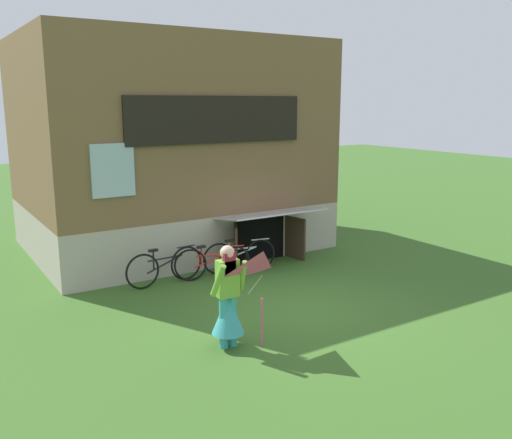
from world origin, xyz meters
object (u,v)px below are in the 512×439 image
object	(u,v)px
person	(228,305)
bicycle_red	(212,263)
kite	(263,273)
bicycle_silver	(240,256)
bicycle_black	(165,267)

from	to	relation	value
person	bicycle_red	bearing A→B (deg)	78.49
kite	bicycle_silver	xyz separation A→B (m)	(1.81, 3.76, -0.91)
bicycle_silver	bicycle_black	xyz separation A→B (m)	(-1.80, 0.11, 0.01)
kite	bicycle_silver	distance (m)	4.27
person	kite	world-z (taller)	person
bicycle_red	bicycle_black	distance (m)	1.06
bicycle_silver	kite	bearing A→B (deg)	-103.89
bicycle_silver	person	bearing A→B (deg)	-111.58
person	bicycle_red	size ratio (longest dim) A/B	1.01
kite	bicycle_black	world-z (taller)	kite
person	bicycle_black	bearing A→B (deg)	96.02
person	kite	distance (m)	0.83
person	bicycle_silver	world-z (taller)	person
kite	bicycle_silver	world-z (taller)	kite
bicycle_red	bicycle_silver	bearing A→B (deg)	25.48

